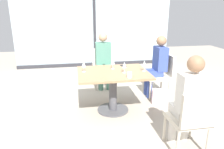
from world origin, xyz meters
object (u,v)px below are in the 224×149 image
object	(u,v)px
cell_phone_on_table	(123,66)
person_near_window	(104,58)
person_front_right	(189,98)
chair_near_window	(103,65)
handbag_1	(160,96)
chair_front_right	(192,117)
wine_glass_3	(113,62)
person_far_right	(157,63)
wine_glass_0	(124,65)
chair_far_right	(161,73)
wine_glass_1	(144,64)
dining_table_main	(113,82)
wine_glass_2	(84,64)
coffee_cup	(130,75)

from	to	relation	value
cell_phone_on_table	person_near_window	bearing A→B (deg)	91.21
person_front_right	person_near_window	world-z (taller)	same
chair_near_window	handbag_1	xyz separation A→B (m)	(0.95, -1.17, -0.36)
chair_front_right	wine_glass_3	distance (m)	1.69
person_far_right	handbag_1	distance (m)	0.68
chair_front_right	chair_near_window	size ratio (longest dim) A/B	1.00
cell_phone_on_table	wine_glass_0	bearing A→B (deg)	-115.51
person_front_right	person_far_right	distance (m)	1.74
chair_far_right	wine_glass_0	xyz separation A→B (m)	(-0.94, -0.60, 0.37)
person_front_right	wine_glass_1	bearing A→B (deg)	100.22
wine_glass_3	person_near_window	bearing A→B (deg)	91.71
person_near_window	wine_glass_3	distance (m)	1.03
dining_table_main	person_far_right	size ratio (longest dim) A/B	0.96
chair_near_window	wine_glass_3	xyz separation A→B (m)	(0.03, -1.12, 0.37)
wine_glass_0	cell_phone_on_table	world-z (taller)	wine_glass_0
chair_far_right	chair_near_window	bearing A→B (deg)	144.69
wine_glass_1	wine_glass_3	world-z (taller)	same
person_near_window	chair_far_right	bearing A→B (deg)	-31.40
dining_table_main	person_far_right	distance (m)	1.14
wine_glass_1	wine_glass_2	bearing A→B (deg)	172.60
person_front_right	wine_glass_2	world-z (taller)	person_front_right
person_far_right	wine_glass_3	world-z (taller)	person_far_right
person_far_right	wine_glass_3	distance (m)	1.04
chair_front_right	wine_glass_1	bearing A→B (deg)	99.34
chair_far_right	person_far_right	distance (m)	0.23
dining_table_main	wine_glass_0	world-z (taller)	wine_glass_0
wine_glass_1	handbag_1	xyz separation A→B (m)	(0.41, 0.19, -0.72)
dining_table_main	person_near_window	bearing A→B (deg)	90.00
dining_table_main	handbag_1	bearing A→B (deg)	8.19
person_front_right	wine_glass_0	bearing A→B (deg)	117.00
dining_table_main	wine_glass_0	size ratio (longest dim) A/B	6.51
person_near_window	wine_glass_2	xyz separation A→B (m)	(-0.49, -1.12, 0.16)
coffee_cup	wine_glass_2	bearing A→B (deg)	147.65
wine_glass_3	coffee_cup	size ratio (longest dim) A/B	2.06
wine_glass_3	person_far_right	bearing A→B (deg)	18.89
wine_glass_2	wine_glass_3	distance (m)	0.53
person_far_right	wine_glass_3	xyz separation A→B (m)	(-0.97, -0.33, 0.16)
dining_table_main	person_near_window	xyz separation A→B (m)	(-0.00, 1.20, 0.15)
chair_far_right	wine_glass_2	xyz separation A→B (m)	(-1.61, -0.44, 0.37)
wine_glass_1	cell_phone_on_table	distance (m)	0.49
person_near_window	handbag_1	distance (m)	1.53
chair_near_window	wine_glass_2	bearing A→B (deg)	-111.86
chair_front_right	chair_far_right	size ratio (longest dim) A/B	1.00
dining_table_main	cell_phone_on_table	distance (m)	0.45
wine_glass_2	coffee_cup	xyz separation A→B (m)	(0.69, -0.44, -0.09)
wine_glass_1	chair_near_window	bearing A→B (deg)	111.60
wine_glass_3	handbag_1	xyz separation A→B (m)	(0.92, -0.05, -0.72)
person_front_right	chair_far_right	bearing A→B (deg)	77.84
wine_glass_0	coffee_cup	distance (m)	0.28
chair_far_right	wine_glass_1	world-z (taller)	wine_glass_1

